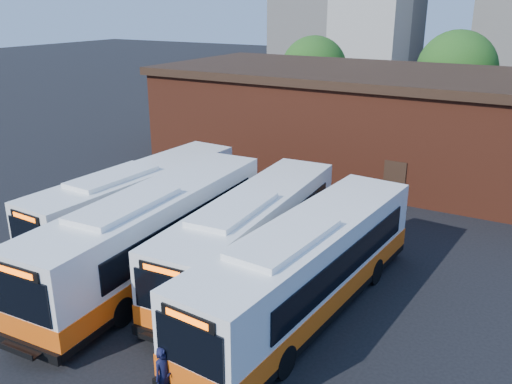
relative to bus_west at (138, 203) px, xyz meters
The scene contains 9 objects.
ground 7.58m from the bus_west, 32.69° to the right, with size 220.00×220.00×0.00m, color black.
bus_west is the anchor object (origin of this frame).
bus_midwest 4.33m from the bus_west, 40.31° to the right, with size 3.44×13.44×3.63m.
bus_mideast 6.64m from the bus_west, ahead, with size 3.28×12.48×3.37m.
bus_east 10.06m from the bus_west, 13.65° to the right, with size 3.59×13.02×3.51m.
transit_worker 11.99m from the bus_west, 45.33° to the right, with size 0.63×0.41×1.73m, color black.
depot_building 17.26m from the bus_west, 68.64° to the left, with size 28.60×12.60×6.40m.
tree_west 28.41m from the bus_west, 97.63° to the left, with size 6.00×6.00×7.65m.
tree_mid 31.31m from the bus_west, 74.61° to the left, with size 6.56×6.56×8.36m.
Camera 1 is at (10.42, -13.81, 10.44)m, focal length 38.00 mm.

